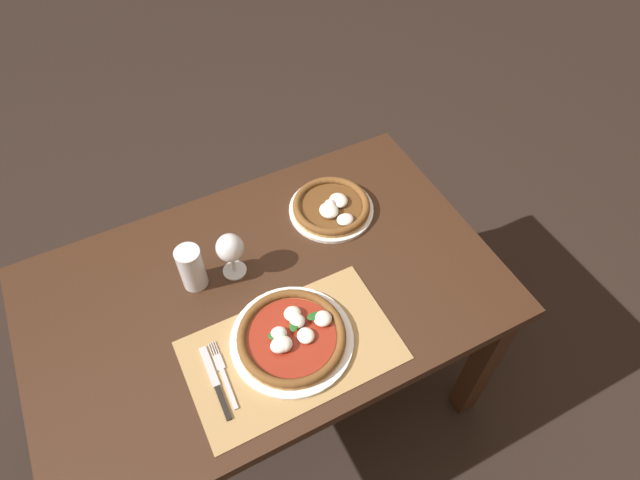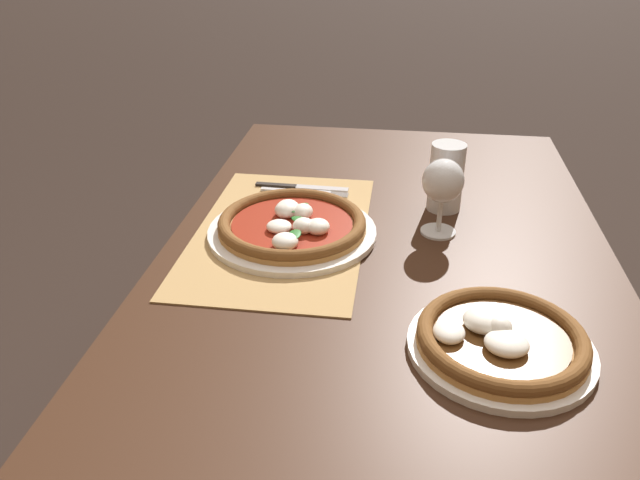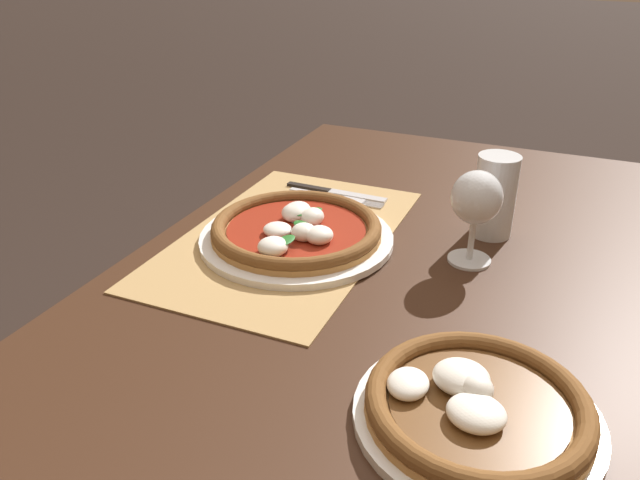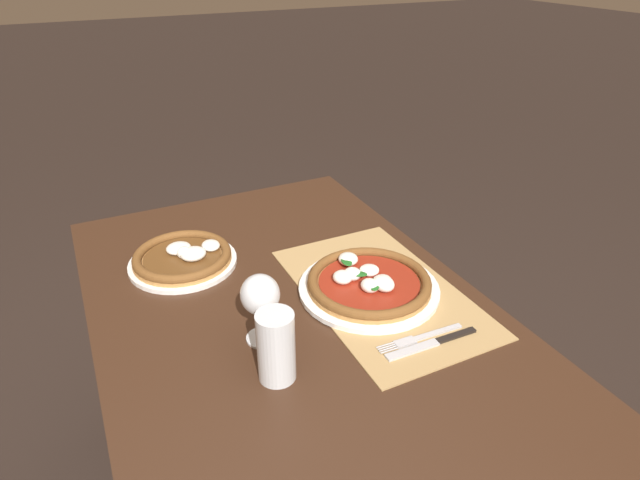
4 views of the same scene
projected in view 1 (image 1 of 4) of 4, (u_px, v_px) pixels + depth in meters
ground_plane at (280, 391)px, 2.12m from camera, size 24.00×24.00×0.00m
dining_table at (267, 308)px, 1.62m from camera, size 1.35×0.85×0.74m
paper_placemat at (292, 350)px, 1.42m from camera, size 0.55×0.33×0.00m
pizza_near at (293, 337)px, 1.42m from camera, size 0.33×0.33×0.05m
pizza_far at (332, 207)px, 1.71m from camera, size 0.27×0.27×0.05m
wine_glass at (230, 249)px, 1.49m from camera, size 0.08×0.08×0.16m
pint_glass at (192, 268)px, 1.50m from camera, size 0.07×0.07×0.15m
fork at (223, 374)px, 1.37m from camera, size 0.02×0.20×0.00m
knife at (215, 382)px, 1.36m from camera, size 0.02×0.22×0.01m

